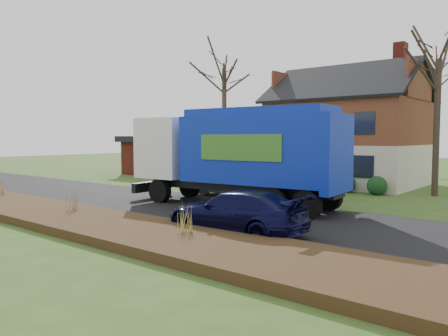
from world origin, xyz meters
The scene contains 13 objects.
ground centered at (0.00, 0.00, 0.00)m, with size 120.00×120.00×0.00m, color #2E4C19.
road centered at (0.00, 0.00, 0.01)m, with size 80.00×7.00×0.02m, color black.
mulch_verge centered at (0.00, -5.30, 0.15)m, with size 80.00×3.50×0.30m, color black.
main_house centered at (1.49, 13.91, 4.03)m, with size 12.95×8.95×9.26m.
ranch_house centered at (-12.00, 13.00, 1.81)m, with size 9.80×8.20×3.70m.
garbage_truck centered at (2.10, 1.62, 2.58)m, with size 10.63×3.67×4.47m.
silver_sedan centered at (-0.22, 4.29, 0.81)m, with size 1.72×4.92×1.62m, color #A8ABB0.
navy_wagon centered at (5.49, -2.95, 0.72)m, with size 2.01×4.95×1.44m, color black.
tree_front_west centered at (-5.48, 9.88, 9.03)m, with size 3.69×3.69×10.97m.
tree_front_east centered at (8.18, 11.29, 8.57)m, with size 3.79×3.79×10.54m.
tree_back centered at (5.39, 22.65, 9.18)m, with size 3.48×3.48×11.02m.
grass_clump_mid centered at (-1.25, -4.81, 0.76)m, with size 0.33×0.27×0.92m.
grass_clump_east centered at (5.05, -4.87, 0.76)m, with size 0.37×0.30×0.92m.
Camera 1 is at (14.24, -14.27, 3.18)m, focal length 35.00 mm.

